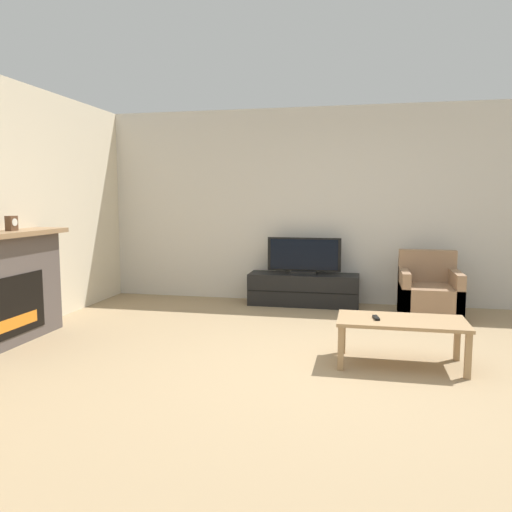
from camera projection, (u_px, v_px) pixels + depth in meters
ground_plane at (336, 371)px, 4.22m from camera, size 24.00×24.00×0.00m
wall_back at (349, 206)px, 6.86m from camera, size 12.00×0.06×2.70m
fireplace at (3, 288)px, 4.92m from camera, size 0.43×1.60×1.13m
mantel_clock at (12, 223)px, 5.00m from camera, size 0.08×0.11×0.15m
tv_stand at (304, 289)px, 6.83m from camera, size 1.49×0.45×0.43m
tv at (304, 257)px, 6.77m from camera, size 1.00×0.18×0.50m
armchair at (429, 295)px, 6.14m from camera, size 0.70×0.76×0.80m
coffee_table at (401, 325)px, 4.34m from camera, size 1.10×0.56×0.41m
remote at (376, 318)px, 4.35m from camera, size 0.06×0.15×0.02m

